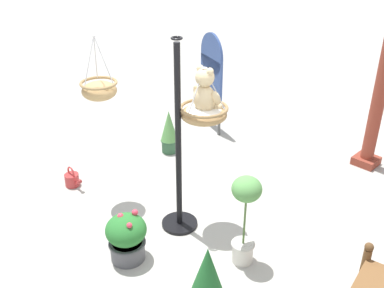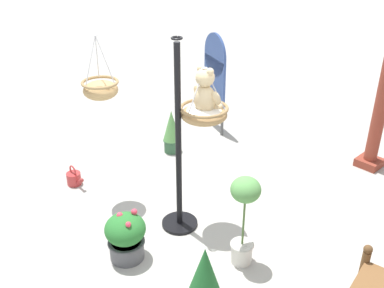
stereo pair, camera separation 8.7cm
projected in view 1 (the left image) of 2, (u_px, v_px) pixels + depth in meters
ground_plane at (185, 231)px, 5.44m from camera, size 40.00×40.00×0.00m
display_pole_central at (179, 175)px, 5.22m from camera, size 0.44×0.44×2.33m
hanging_basket_with_teddy at (204, 113)px, 4.93m from camera, size 0.54×0.54×0.63m
teddy_bear at (206, 93)px, 4.83m from camera, size 0.37×0.32×0.53m
hanging_basket_left_high at (99, 89)px, 5.33m from camera, size 0.45×0.45×0.78m
greenhouse_pillar_left at (383, 77)px, 6.23m from camera, size 0.36×0.36×2.89m
potted_plant_fern_front at (169, 132)px, 7.06m from camera, size 0.28×0.28×0.71m
potted_plant_flowering_red at (207, 278)px, 4.23m from camera, size 0.31×0.31×0.73m
potted_plant_tall_leafy at (245, 214)px, 4.68m from camera, size 0.32×0.32×1.08m
potted_plant_bushy_green at (127, 237)px, 4.88m from camera, size 0.45×0.45×0.59m
display_sign_board at (211, 74)px, 7.57m from camera, size 0.71×0.29×1.70m
watering_can at (72, 179)px, 6.29m from camera, size 0.35×0.20×0.30m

